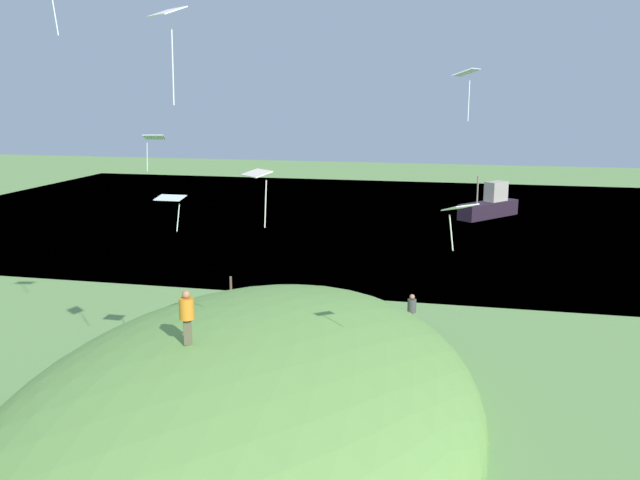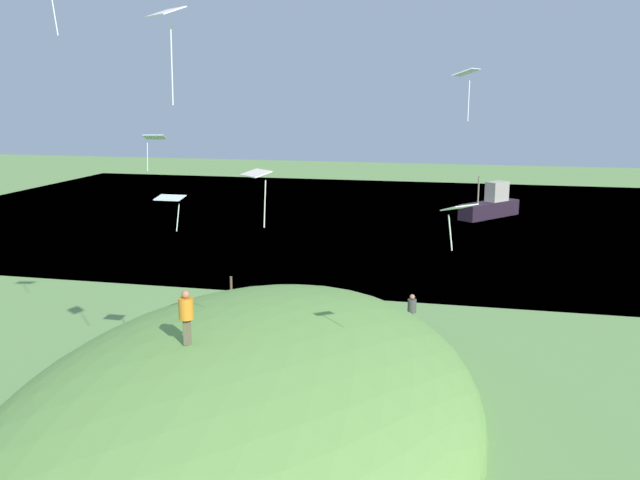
{
  "view_description": "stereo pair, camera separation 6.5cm",
  "coord_description": "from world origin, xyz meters",
  "px_view_note": "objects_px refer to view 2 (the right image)",
  "views": [
    {
      "loc": [
        30.16,
        10.76,
        11.07
      ],
      "look_at": [
        2.29,
        4.63,
        4.88
      ],
      "focal_mm": 38.07,
      "sensor_mm": 36.0,
      "label": 1
    },
    {
      "loc": [
        30.14,
        10.83,
        11.07
      ],
      "look_at": [
        2.29,
        4.63,
        4.88
      ],
      "focal_mm": 38.07,
      "sensor_mm": 36.0,
      "label": 2
    }
  ],
  "objects_px": {
    "boat_on_lake": "(491,206)",
    "person_walking_path": "(412,307)",
    "kite_1": "(458,209)",
    "kite_10": "(466,74)",
    "kite_3": "(257,177)",
    "mooring_post": "(231,284)",
    "kite_4": "(170,199)",
    "kite_5": "(166,18)",
    "kite_6": "(154,139)",
    "person_watching_kites": "(186,311)"
  },
  "relations": [
    {
      "from": "boat_on_lake",
      "to": "person_walking_path",
      "type": "distance_m",
      "value": 32.06
    },
    {
      "from": "kite_1",
      "to": "kite_10",
      "type": "distance_m",
      "value": 8.98
    },
    {
      "from": "kite_3",
      "to": "mooring_post",
      "type": "bearing_deg",
      "value": -157.07
    },
    {
      "from": "kite_3",
      "to": "kite_4",
      "type": "height_order",
      "value": "kite_3"
    },
    {
      "from": "kite_5",
      "to": "mooring_post",
      "type": "bearing_deg",
      "value": -163.71
    },
    {
      "from": "boat_on_lake",
      "to": "kite_3",
      "type": "relative_size",
      "value": 3.64
    },
    {
      "from": "kite_4",
      "to": "kite_6",
      "type": "relative_size",
      "value": 0.73
    },
    {
      "from": "person_walking_path",
      "to": "mooring_post",
      "type": "bearing_deg",
      "value": 63.88
    },
    {
      "from": "kite_6",
      "to": "kite_4",
      "type": "bearing_deg",
      "value": 28.7
    },
    {
      "from": "person_walking_path",
      "to": "kite_3",
      "type": "bearing_deg",
      "value": 158.31
    },
    {
      "from": "person_watching_kites",
      "to": "kite_10",
      "type": "height_order",
      "value": "kite_10"
    },
    {
      "from": "kite_3",
      "to": "kite_10",
      "type": "height_order",
      "value": "kite_10"
    },
    {
      "from": "person_walking_path",
      "to": "kite_10",
      "type": "bearing_deg",
      "value": -163.46
    },
    {
      "from": "boat_on_lake",
      "to": "person_watching_kites",
      "type": "relative_size",
      "value": 3.51
    },
    {
      "from": "boat_on_lake",
      "to": "person_watching_kites",
      "type": "distance_m",
      "value": 45.3
    },
    {
      "from": "kite_3",
      "to": "kite_4",
      "type": "xyz_separation_m",
      "value": [
        -2.82,
        -4.03,
        -1.21
      ]
    },
    {
      "from": "person_watching_kites",
      "to": "person_walking_path",
      "type": "xyz_separation_m",
      "value": [
        -12.18,
        6.11,
        -3.29
      ]
    },
    {
      "from": "kite_6",
      "to": "kite_3",
      "type": "bearing_deg",
      "value": 37.29
    },
    {
      "from": "person_watching_kites",
      "to": "kite_1",
      "type": "bearing_deg",
      "value": 145.22
    },
    {
      "from": "kite_6",
      "to": "kite_1",
      "type": "bearing_deg",
      "value": 49.78
    },
    {
      "from": "kite_1",
      "to": "mooring_post",
      "type": "distance_m",
      "value": 22.68
    },
    {
      "from": "kite_4",
      "to": "kite_5",
      "type": "xyz_separation_m",
      "value": [
        5.3,
        2.6,
        5.33
      ]
    },
    {
      "from": "boat_on_lake",
      "to": "kite_3",
      "type": "height_order",
      "value": "kite_3"
    },
    {
      "from": "person_walking_path",
      "to": "kite_4",
      "type": "distance_m",
      "value": 13.97
    },
    {
      "from": "person_walking_path",
      "to": "kite_4",
      "type": "xyz_separation_m",
      "value": [
        9.8,
        -7.58,
        6.45
      ]
    },
    {
      "from": "kite_1",
      "to": "mooring_post",
      "type": "bearing_deg",
      "value": -143.55
    },
    {
      "from": "kite_4",
      "to": "person_watching_kites",
      "type": "bearing_deg",
      "value": 31.74
    },
    {
      "from": "kite_3",
      "to": "kite_4",
      "type": "distance_m",
      "value": 5.07
    },
    {
      "from": "kite_5",
      "to": "mooring_post",
      "type": "distance_m",
      "value": 23.31
    },
    {
      "from": "kite_3",
      "to": "kite_10",
      "type": "xyz_separation_m",
      "value": [
        -7.5,
        5.67,
        3.02
      ]
    },
    {
      "from": "person_walking_path",
      "to": "mooring_post",
      "type": "xyz_separation_m",
      "value": [
        -3.86,
        -10.52,
        -0.6
      ]
    },
    {
      "from": "kite_6",
      "to": "kite_10",
      "type": "height_order",
      "value": "kite_10"
    },
    {
      "from": "boat_on_lake",
      "to": "mooring_post",
      "type": "bearing_deg",
      "value": -169.65
    },
    {
      "from": "kite_5",
      "to": "person_watching_kites",
      "type": "bearing_deg",
      "value": -158.89
    },
    {
      "from": "person_watching_kites",
      "to": "person_walking_path",
      "type": "relative_size",
      "value": 1.05
    },
    {
      "from": "kite_1",
      "to": "kite_5",
      "type": "height_order",
      "value": "kite_5"
    },
    {
      "from": "person_watching_kites",
      "to": "kite_6",
      "type": "height_order",
      "value": "kite_6"
    },
    {
      "from": "kite_10",
      "to": "kite_6",
      "type": "bearing_deg",
      "value": -105.8
    },
    {
      "from": "kite_6",
      "to": "person_watching_kites",
      "type": "bearing_deg",
      "value": 29.36
    },
    {
      "from": "boat_on_lake",
      "to": "kite_5",
      "type": "bearing_deg",
      "value": -152.84
    },
    {
      "from": "kite_5",
      "to": "kite_6",
      "type": "height_order",
      "value": "kite_5"
    },
    {
      "from": "person_watching_kites",
      "to": "kite_5",
      "type": "xyz_separation_m",
      "value": [
        2.92,
        1.13,
        8.49
      ]
    },
    {
      "from": "kite_5",
      "to": "person_walking_path",
      "type": "bearing_deg",
      "value": 161.74
    },
    {
      "from": "kite_4",
      "to": "kite_6",
      "type": "height_order",
      "value": "kite_6"
    },
    {
      "from": "kite_4",
      "to": "mooring_post",
      "type": "bearing_deg",
      "value": -167.86
    },
    {
      "from": "person_watching_kites",
      "to": "person_walking_path",
      "type": "height_order",
      "value": "person_watching_kites"
    },
    {
      "from": "person_watching_kites",
      "to": "mooring_post",
      "type": "distance_m",
      "value": 17.08
    },
    {
      "from": "mooring_post",
      "to": "kite_3",
      "type": "bearing_deg",
      "value": 22.93
    },
    {
      "from": "boat_on_lake",
      "to": "mooring_post",
      "type": "xyz_separation_m",
      "value": [
        27.9,
        -14.91,
        -0.58
      ]
    },
    {
      "from": "kite_1",
      "to": "person_watching_kites",
      "type": "bearing_deg",
      "value": -97.87
    }
  ]
}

